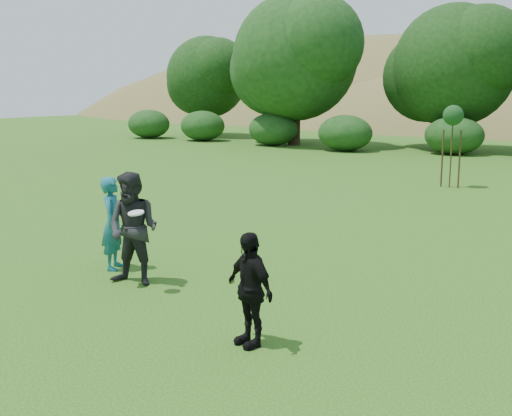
{
  "coord_description": "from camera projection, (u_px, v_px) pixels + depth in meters",
  "views": [
    {
      "loc": [
        6.77,
        -7.28,
        3.39
      ],
      "look_at": [
        0.0,
        3.0,
        1.1
      ],
      "focal_mm": 45.0,
      "sensor_mm": 36.0,
      "label": 1
    }
  ],
  "objects": [
    {
      "name": "ground",
      "position": [
        153.0,
        304.0,
        10.26
      ],
      "size": [
        120.0,
        120.0,
        0.0
      ],
      "primitive_type": "plane",
      "color": "#19470C",
      "rests_on": "ground"
    },
    {
      "name": "player_teal",
      "position": [
        113.0,
        223.0,
        12.13
      ],
      "size": [
        0.69,
        0.77,
        1.77
      ],
      "primitive_type": "imported",
      "rotation": [
        0.0,
        0.0,
        2.08
      ],
      "color": "#196071",
      "rests_on": "ground"
    },
    {
      "name": "player_grey",
      "position": [
        133.0,
        229.0,
        11.14
      ],
      "size": [
        1.1,
        0.94,
        1.99
      ],
      "primitive_type": "imported",
      "rotation": [
        0.0,
        0.0,
        0.21
      ],
      "color": "#232326",
      "rests_on": "ground"
    },
    {
      "name": "player_black",
      "position": [
        249.0,
        289.0,
        8.5
      ],
      "size": [
        0.99,
        0.67,
        1.56
      ],
      "primitive_type": "imported",
      "rotation": [
        0.0,
        0.0,
        -0.36
      ],
      "color": "black",
      "rests_on": "ground"
    },
    {
      "name": "frisbee",
      "position": [
        136.0,
        213.0,
        10.61
      ],
      "size": [
        0.27,
        0.27,
        0.07
      ],
      "color": "white",
      "rests_on": "ground"
    },
    {
      "name": "sapling",
      "position": [
        453.0,
        118.0,
        21.98
      ],
      "size": [
        0.7,
        0.7,
        2.85
      ],
      "color": "#3F2E18",
      "rests_on": "ground"
    }
  ]
}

